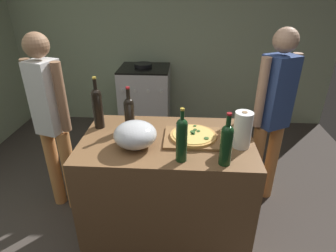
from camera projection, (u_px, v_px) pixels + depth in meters
The scene contains 14 objects.
ground_plane at pixel (152, 177), 3.05m from camera, with size 4.71×3.49×0.02m, color #3F3833.
kitchen_wall_rear at pixel (162, 31), 3.79m from camera, with size 4.71×0.10×2.60m, color #99A889.
counter at pixel (167, 189), 2.17m from camera, with size 1.21×0.74×0.89m, color brown.
cutting_board at pixel (193, 138), 1.96m from camera, with size 0.40×0.32×0.02m, color olive.
pizza at pixel (193, 135), 1.95m from camera, with size 0.32×0.32×0.03m.
mixing_bowl at pixel (135, 135), 1.84m from camera, with size 0.29×0.29×0.17m.
paper_towel_roll at pixel (242, 130), 1.83m from camera, with size 0.12×0.12×0.25m.
wine_bottle_amber at pixel (129, 112), 2.05m from camera, with size 0.07×0.07×0.33m.
wine_bottle_green at pixel (226, 143), 1.63m from camera, with size 0.07×0.07×0.34m.
wine_bottle_dark at pixel (182, 138), 1.66m from camera, with size 0.07×0.07×0.35m.
wine_bottle_clear at pixel (98, 106), 2.06m from camera, with size 0.08×0.08×0.39m.
stove at pixel (146, 100), 3.83m from camera, with size 0.65×0.60×0.94m.
person_in_stripes at pixel (51, 119), 2.28m from camera, with size 0.35×0.24×1.56m.
person_in_red at pixel (273, 112), 2.34m from camera, with size 0.35×0.29×1.59m.
Camera 1 is at (0.34, -1.02, 1.85)m, focal length 29.98 mm.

